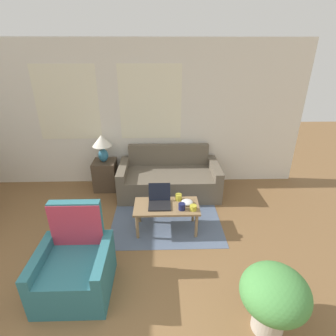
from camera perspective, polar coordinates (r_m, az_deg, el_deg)
name	(u,v)px	position (r m, az deg, el deg)	size (l,w,h in m)	color
wall_back	(115,116)	(4.93, -11.44, 10.97)	(6.85, 0.06, 2.60)	white
rug	(166,209)	(4.41, -0.47, -8.83)	(1.66, 1.94, 0.01)	slate
couch	(169,179)	(4.80, 0.23, -2.39)	(1.77, 0.88, 0.81)	#665B4C
armchair	(76,267)	(3.20, -19.46, -19.73)	(0.76, 0.73, 0.95)	#2D6B75
side_table	(106,175)	(5.03, -13.45, -1.48)	(0.41, 0.41, 0.55)	#4C3D2D
table_lamp	(102,144)	(4.80, -14.16, 5.04)	(0.34, 0.34, 0.50)	teal
coffee_table	(167,209)	(3.77, -0.32, -8.83)	(0.92, 0.47, 0.41)	#8E704C
laptop	(160,200)	(3.75, -1.85, -7.06)	(0.31, 0.33, 0.27)	black
cup_navy	(182,207)	(3.64, 3.02, -8.39)	(0.09, 0.09, 0.09)	#191E4C
cup_yellow	(179,197)	(3.85, 2.31, -6.35)	(0.09, 0.09, 0.09)	gold
cup_white	(193,208)	(3.65, 5.50, -8.60)	(0.10, 0.10, 0.07)	gold
snack_bowl	(187,202)	(3.77, 4.17, -7.45)	(0.17, 0.17, 0.06)	white
potted_plant	(274,296)	(2.76, 22.05, -24.36)	(0.61, 0.61, 0.70)	#BCB2A3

